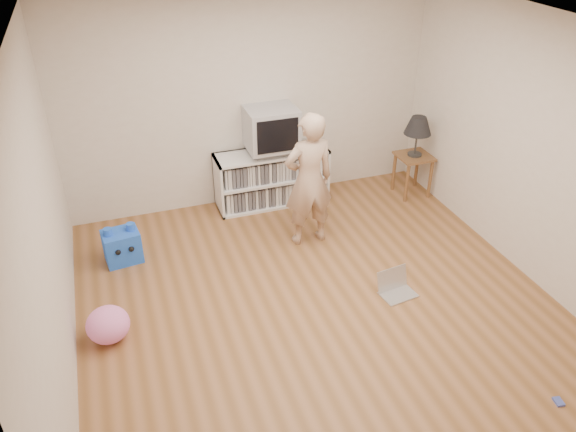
% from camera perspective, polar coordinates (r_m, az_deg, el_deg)
% --- Properties ---
extents(ground, '(4.50, 4.50, 0.00)m').
position_cam_1_polar(ground, '(5.61, 2.83, -8.60)').
color(ground, brown).
rests_on(ground, ground).
extents(walls, '(4.52, 4.52, 2.60)m').
position_cam_1_polar(walls, '(4.88, 3.22, 3.22)').
color(walls, beige).
rests_on(walls, ground).
extents(ceiling, '(4.50, 4.50, 0.01)m').
position_cam_1_polar(ceiling, '(4.42, 3.73, 18.27)').
color(ceiling, white).
rests_on(ceiling, walls).
extents(media_unit, '(1.40, 0.45, 0.70)m').
position_cam_1_polar(media_unit, '(7.08, -1.70, 3.96)').
color(media_unit, white).
rests_on(media_unit, ground).
extents(dvd_deck, '(0.45, 0.35, 0.07)m').
position_cam_1_polar(dvd_deck, '(6.90, -1.71, 6.75)').
color(dvd_deck, gray).
rests_on(dvd_deck, media_unit).
extents(crt_tv, '(0.60, 0.53, 0.50)m').
position_cam_1_polar(crt_tv, '(6.78, -1.74, 8.93)').
color(crt_tv, '#A9A9AE').
rests_on(crt_tv, dvd_deck).
extents(side_table, '(0.42, 0.42, 0.55)m').
position_cam_1_polar(side_table, '(7.42, 12.60, 5.11)').
color(side_table, brown).
rests_on(side_table, ground).
extents(table_lamp, '(0.34, 0.34, 0.52)m').
position_cam_1_polar(table_lamp, '(7.21, 13.08, 8.86)').
color(table_lamp, '#333333').
rests_on(table_lamp, side_table).
extents(person, '(0.58, 0.39, 1.55)m').
position_cam_1_polar(person, '(6.09, 2.14, 3.65)').
color(person, tan).
rests_on(person, ground).
extents(laptop, '(0.38, 0.32, 0.24)m').
position_cam_1_polar(laptop, '(5.77, 10.83, -7.07)').
color(laptop, silver).
rests_on(laptop, ground).
extents(playing_cards, '(0.08, 0.10, 0.02)m').
position_cam_1_polar(playing_cards, '(5.17, 25.79, -16.62)').
color(playing_cards, '#4557BA').
rests_on(playing_cards, ground).
extents(plush_blue, '(0.41, 0.36, 0.44)m').
position_cam_1_polar(plush_blue, '(6.30, -16.49, -2.93)').
color(plush_blue, blue).
rests_on(plush_blue, ground).
extents(plush_pink, '(0.51, 0.51, 0.33)m').
position_cam_1_polar(plush_pink, '(5.34, -17.82, -10.47)').
color(plush_pink, '#F37AC9').
rests_on(plush_pink, ground).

